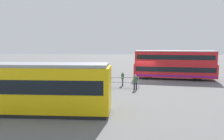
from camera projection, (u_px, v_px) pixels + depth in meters
ground_plane at (145, 80)px, 28.04m from camera, size 160.00×160.00×0.00m
double_decker_bus at (174, 65)px, 28.64m from camera, size 10.82×3.91×3.85m
pedestrian_near_railing at (123, 78)px, 24.09m from camera, size 0.36×0.36×1.59m
pedestrian_crossing at (135, 81)px, 21.76m from camera, size 0.36×0.36×1.61m
pedestrian_railing at (94, 80)px, 23.22m from camera, size 9.73×0.93×1.08m
info_sign at (51, 71)px, 24.35m from camera, size 1.14×0.33×2.40m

